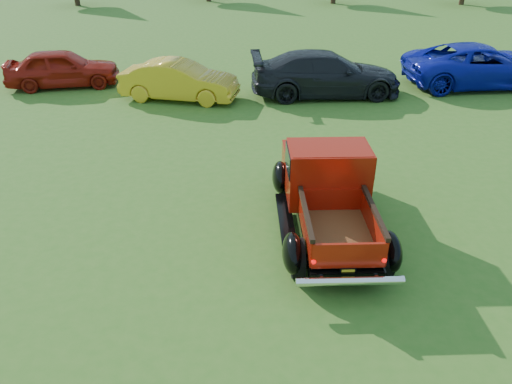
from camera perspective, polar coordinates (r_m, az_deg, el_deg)
ground at (r=9.59m, az=-3.45°, el=-6.18°), size 120.00×120.00×0.00m
pickup_truck at (r=10.06m, az=8.08°, el=0.61°), size 2.22×4.51×1.65m
show_car_red at (r=19.95m, az=-21.24°, el=13.08°), size 4.19×2.31×1.35m
show_car_yellow at (r=17.42m, az=-8.77°, el=12.47°), size 4.12×2.10×1.30m
show_car_grey at (r=17.81m, az=7.98°, el=13.23°), size 5.27×2.43×1.49m
show_car_blue at (r=20.41m, az=24.24°, el=13.07°), size 5.63×2.99×1.50m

